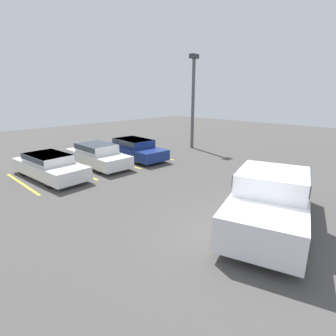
% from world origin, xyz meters
% --- Properties ---
extents(ground_plane, '(60.00, 60.00, 0.00)m').
position_xyz_m(ground_plane, '(0.00, 0.00, 0.00)').
color(ground_plane, '#4C4947').
extents(stall_stripe_a, '(0.12, 4.21, 0.01)m').
position_xyz_m(stall_stripe_a, '(-2.88, 10.08, 0.00)').
color(stall_stripe_a, yellow).
rests_on(stall_stripe_a, ground_plane).
extents(stall_stripe_b, '(0.12, 4.21, 0.01)m').
position_xyz_m(stall_stripe_b, '(-0.15, 10.08, 0.00)').
color(stall_stripe_b, yellow).
rests_on(stall_stripe_b, ground_plane).
extents(stall_stripe_c, '(0.12, 4.21, 0.01)m').
position_xyz_m(stall_stripe_c, '(2.58, 10.08, 0.00)').
color(stall_stripe_c, yellow).
rests_on(stall_stripe_c, ground_plane).
extents(stall_stripe_d, '(0.12, 4.21, 0.01)m').
position_xyz_m(stall_stripe_d, '(5.31, 10.08, 0.00)').
color(stall_stripe_d, yellow).
rests_on(stall_stripe_d, ground_plane).
extents(pickup_truck, '(5.87, 3.58, 1.87)m').
position_xyz_m(pickup_truck, '(1.29, 0.12, 0.93)').
color(pickup_truck, silver).
rests_on(pickup_truck, ground_plane).
extents(parked_sedan_a, '(2.03, 4.78, 1.19)m').
position_xyz_m(parked_sedan_a, '(-1.55, 10.05, 0.64)').
color(parked_sedan_a, silver).
rests_on(parked_sedan_a, ground_plane).
extents(parked_sedan_b, '(1.80, 4.59, 1.28)m').
position_xyz_m(parked_sedan_b, '(1.29, 10.27, 0.68)').
color(parked_sedan_b, silver).
rests_on(parked_sedan_b, ground_plane).
extents(parked_sedan_c, '(2.09, 4.84, 1.24)m').
position_xyz_m(parked_sedan_c, '(3.91, 10.17, 0.66)').
color(parked_sedan_c, navy).
rests_on(parked_sedan_c, ground_plane).
extents(light_post, '(0.70, 0.36, 6.70)m').
position_xyz_m(light_post, '(9.11, 9.61, 3.78)').
color(light_post, '#515156').
rests_on(light_post, ground_plane).
extents(traffic_cone, '(0.40, 0.40, 0.50)m').
position_xyz_m(traffic_cone, '(5.45, 1.95, 0.23)').
color(traffic_cone, black).
rests_on(traffic_cone, ground_plane).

